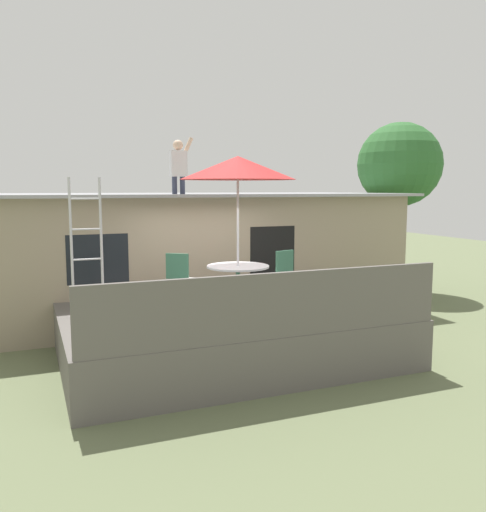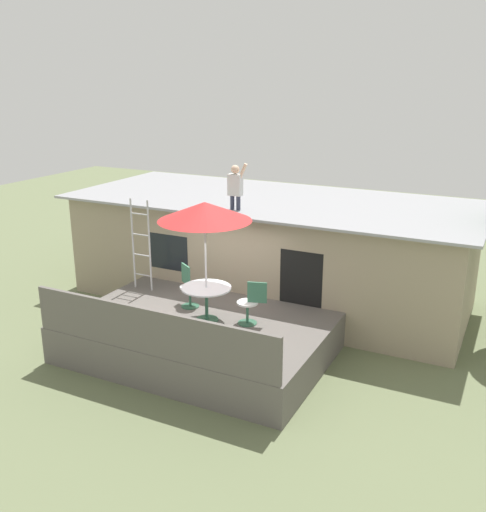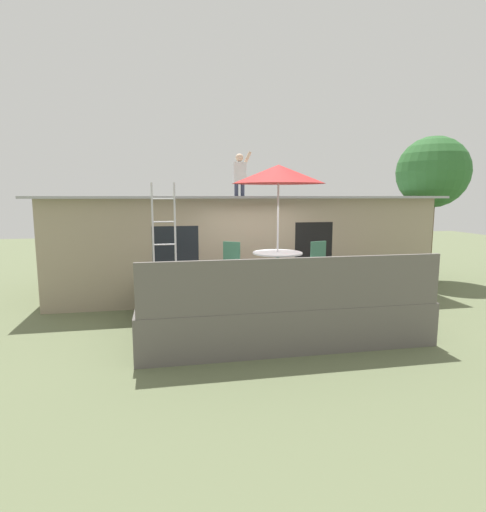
# 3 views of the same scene
# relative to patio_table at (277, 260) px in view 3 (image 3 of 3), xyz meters

# --- Properties ---
(ground_plane) EXTENTS (40.00, 40.00, 0.00)m
(ground_plane) POSITION_rel_patio_table_xyz_m (-0.17, 0.10, -1.39)
(ground_plane) COLOR #66704C
(house) EXTENTS (10.50, 4.50, 2.71)m
(house) POSITION_rel_patio_table_xyz_m (-0.17, 3.69, -0.03)
(house) COLOR gray
(house) RESTS_ON ground
(deck) EXTENTS (5.36, 3.88, 0.80)m
(deck) POSITION_rel_patio_table_xyz_m (-0.17, 0.10, -0.99)
(deck) COLOR #605B56
(deck) RESTS_ON ground
(deck_railing) EXTENTS (5.26, 0.08, 0.90)m
(deck_railing) POSITION_rel_patio_table_xyz_m (-0.17, -1.80, -0.14)
(deck_railing) COLOR #605B56
(deck_railing) RESTS_ON deck
(patio_table) EXTENTS (1.04, 1.04, 0.74)m
(patio_table) POSITION_rel_patio_table_xyz_m (0.00, 0.00, 0.00)
(patio_table) COLOR #33664C
(patio_table) RESTS_ON deck
(patio_umbrella) EXTENTS (1.90, 1.90, 2.54)m
(patio_umbrella) POSITION_rel_patio_table_xyz_m (-0.00, 0.00, 1.76)
(patio_umbrella) COLOR silver
(patio_umbrella) RESTS_ON deck
(step_ladder) EXTENTS (0.52, 0.04, 2.20)m
(step_ladder) POSITION_rel_patio_table_xyz_m (-2.32, 0.95, 0.51)
(step_ladder) COLOR silver
(step_ladder) RESTS_ON deck
(person_figure) EXTENTS (0.47, 0.20, 1.11)m
(person_figure) POSITION_rel_patio_table_xyz_m (-0.40, 2.12, 1.93)
(person_figure) COLOR #33384C
(person_figure) RESTS_ON house
(patio_chair_left) EXTENTS (0.56, 0.46, 0.92)m
(patio_chair_left) POSITION_rel_patio_table_xyz_m (-0.77, 0.53, -0.13)
(patio_chair_left) COLOR #33664C
(patio_chair_left) RESTS_ON deck
(patio_chair_right) EXTENTS (0.61, 0.44, 0.92)m
(patio_chair_right) POSITION_rel_patio_table_xyz_m (0.90, 0.27, -0.13)
(patio_chair_right) COLOR #33664C
(patio_chair_right) RESTS_ON deck
(backyard_tree) EXTENTS (2.24, 2.24, 4.57)m
(backyard_tree) POSITION_rel_patio_table_xyz_m (6.10, 3.64, 2.04)
(backyard_tree) COLOR brown
(backyard_tree) RESTS_ON ground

